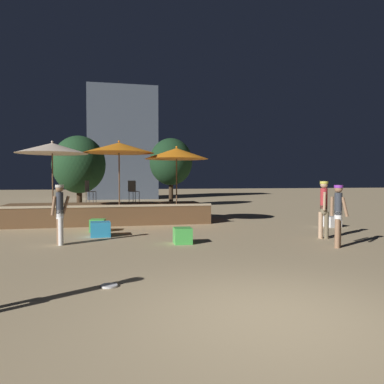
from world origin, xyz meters
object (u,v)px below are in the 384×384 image
frisbee_disc (109,286)px  cube_seat_1 (332,222)px  patio_umbrella_0 (177,154)px  patio_umbrella_1 (52,148)px  person_2 (338,213)px  cube_seat_0 (98,225)px  person_0 (60,212)px  bistro_chair_0 (133,189)px  person_3 (324,206)px  background_tree_0 (171,162)px  cube_seat_3 (100,229)px  background_tree_1 (79,165)px  patio_umbrella_2 (119,148)px  cube_seat_2 (183,236)px  bistro_chair_1 (89,189)px

frisbee_disc → cube_seat_1: bearing=37.2°
patio_umbrella_0 → patio_umbrella_1: (-4.62, 0.02, 0.13)m
cube_seat_1 → person_2: 4.43m
patio_umbrella_0 → cube_seat_1: 6.38m
patio_umbrella_1 → cube_seat_0: 3.51m
person_0 → bistro_chair_0: (2.23, 4.92, 0.45)m
person_2 → person_3: (0.45, 1.40, 0.07)m
patio_umbrella_0 → background_tree_0: size_ratio=0.70×
patio_umbrella_1 → person_3: (8.26, -4.53, -1.93)m
patio_umbrella_1 → cube_seat_0: bearing=-43.6°
bistro_chair_0 → background_tree_0: background_tree_0 is taller
person_0 → bistro_chair_0: bistro_chair_0 is taller
cube_seat_3 → background_tree_1: bearing=98.5°
patio_umbrella_1 → patio_umbrella_2: patio_umbrella_2 is taller
person_0 → cube_seat_1: bearing=-101.2°
bistro_chair_0 → person_3: bearing=170.4°
person_2 → frisbee_disc: bearing=156.3°
cube_seat_2 → background_tree_1: size_ratio=0.12×
cube_seat_1 → frisbee_disc: 10.07m
patio_umbrella_1 → person_3: 9.61m
bistro_chair_0 → background_tree_0: bearing=-72.8°
cube_seat_0 → background_tree_0: size_ratio=0.12×
bistro_chair_0 → bistro_chair_1: bearing=21.4°
person_3 → background_tree_0: size_ratio=0.39×
patio_umbrella_1 → patio_umbrella_0: bearing=-0.3°
person_3 → frisbee_disc: bearing=-123.9°
background_tree_1 → cube_seat_0: bearing=-81.0°
patio_umbrella_0 → background_tree_1: 7.08m
person_0 → bistro_chair_1: bearing=-27.2°
patio_umbrella_2 → cube_seat_1: size_ratio=5.57×
cube_seat_3 → person_0: bearing=-128.3°
patio_umbrella_1 → cube_seat_2: size_ratio=6.49×
patio_umbrella_0 → person_0: (-3.88, -3.97, -1.87)m
cube_seat_3 → person_2: size_ratio=0.38×
patio_umbrella_2 → cube_seat_2: (1.59, -4.31, -2.72)m
person_3 → patio_umbrella_0: bearing=154.1°
bistro_chair_0 → frisbee_disc: 9.33m
cube_seat_3 → person_0: size_ratio=0.38×
cube_seat_2 → background_tree_0: 14.27m
patio_umbrella_0 → cube_seat_2: 5.19m
person_0 → bistro_chair_1: (0.47, 5.39, 0.45)m
background_tree_0 → patio_umbrella_2: bearing=-110.1°
patio_umbrella_0 → cube_seat_1: (5.43, -2.15, -2.57)m
person_2 → bistro_chair_0: (-4.83, 6.86, 0.46)m
patio_umbrella_0 → bistro_chair_1: patio_umbrella_0 is taller
patio_umbrella_1 → frisbee_disc: bearing=-76.2°
cube_seat_2 → cube_seat_1: bearing=21.1°
cube_seat_0 → cube_seat_2: (2.35, -2.94, 0.01)m
person_3 → cube_seat_3: bearing=-170.6°
cube_seat_0 → bistro_chair_1: 3.20m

